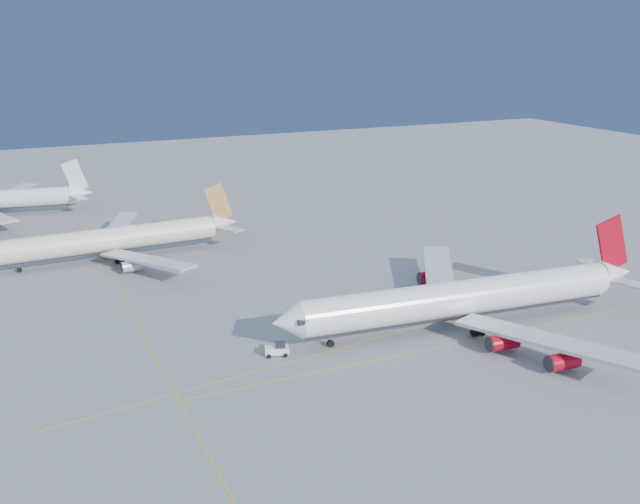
{
  "coord_description": "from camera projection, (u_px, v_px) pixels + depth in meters",
  "views": [
    {
      "loc": [
        -60.03,
        -106.47,
        51.02
      ],
      "look_at": [
        0.01,
        23.76,
        7.0
      ],
      "focal_mm": 40.0,
      "sensor_mm": 36.0,
      "label": 1
    }
  ],
  "objects": [
    {
      "name": "pushback_tug",
      "position": [
        277.0,
        349.0,
        117.86
      ],
      "size": [
        4.34,
        3.33,
        2.21
      ],
      "rotation": [
        0.0,
        0.0,
        -0.3
      ],
      "color": "white",
      "rests_on": "ground"
    },
    {
      "name": "airliner_virgin",
      "position": [
        469.0,
        298.0,
        128.42
      ],
      "size": [
        73.7,
        65.98,
        18.17
      ],
      "rotation": [
        0.0,
        0.0,
        -0.08
      ],
      "color": "white",
      "rests_on": "ground"
    },
    {
      "name": "airliner_etihad",
      "position": [
        116.0,
        239.0,
        167.37
      ],
      "size": [
        61.0,
        56.33,
        15.92
      ],
      "rotation": [
        0.0,
        0.0,
        0.05
      ],
      "color": "beige",
      "rests_on": "ground"
    },
    {
      "name": "ground",
      "position": [
        374.0,
        322.0,
        131.43
      ],
      "size": [
        500.0,
        500.0,
        0.0
      ],
      "primitive_type": "plane",
      "color": "slate",
      "rests_on": "ground"
    },
    {
      "name": "taxiway_lines",
      "position": [
        287.0,
        323.0,
        131.05
      ],
      "size": [
        118.86,
        140.0,
        0.02
      ],
      "color": "gold",
      "rests_on": "ground"
    }
  ]
}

